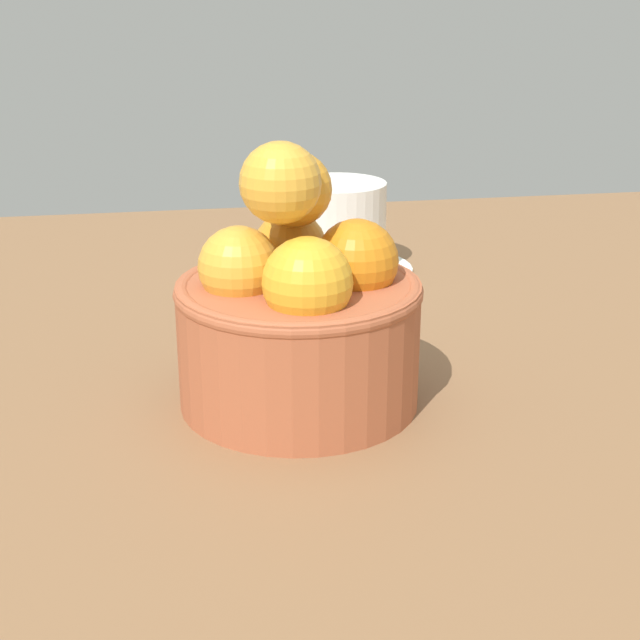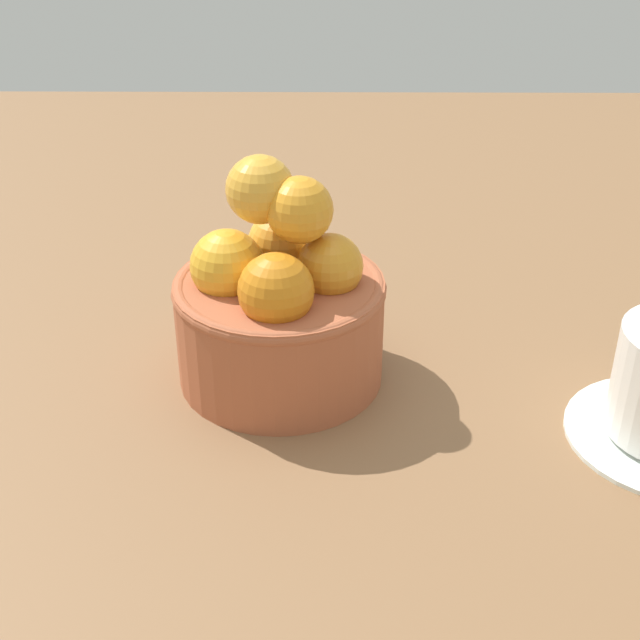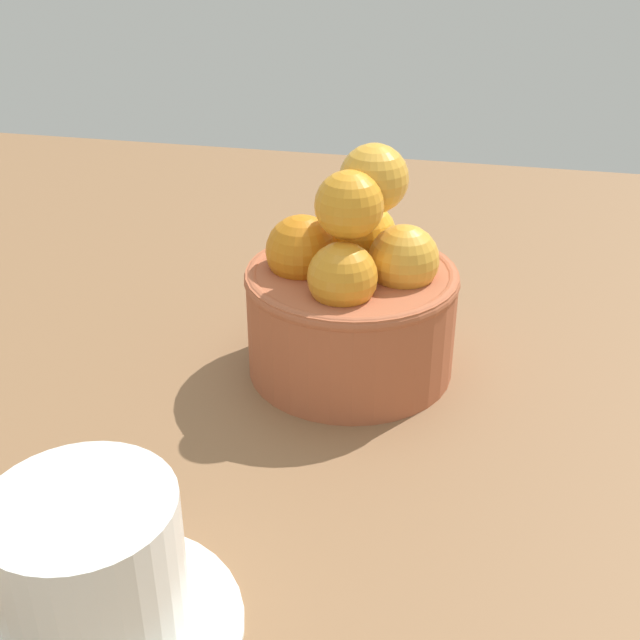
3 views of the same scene
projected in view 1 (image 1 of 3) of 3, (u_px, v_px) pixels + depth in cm
name	position (u px, v px, depth cm)	size (l,w,h in cm)	color
ground_plane	(300.00, 438.00, 55.20)	(137.05, 95.67, 4.84)	brown
terracotta_bowl	(299.00, 313.00, 52.37)	(13.95, 13.95, 15.35)	#AD5938
coffee_cup	(337.00, 232.00, 76.62)	(12.69, 12.69, 7.51)	white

